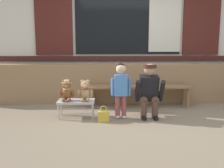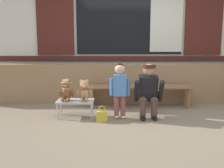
# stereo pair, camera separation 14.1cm
# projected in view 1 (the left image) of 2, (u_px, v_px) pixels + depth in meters

# --- Properties ---
(ground_plane) EXTENTS (60.00, 60.00, 0.00)m
(ground_plane) POSITION_uv_depth(u_px,v_px,m) (137.00, 122.00, 4.16)
(ground_plane) COLOR #84725B
(brick_low_wall) EXTENTS (6.93, 0.25, 0.85)m
(brick_low_wall) POSITION_uv_depth(u_px,v_px,m) (129.00, 84.00, 5.51)
(brick_low_wall) COLOR #997551
(brick_low_wall) RESTS_ON ground
(shop_facade) EXTENTS (7.07, 0.26, 3.38)m
(shop_facade) POSITION_uv_depth(u_px,v_px,m) (128.00, 26.00, 5.82)
(shop_facade) COLOR silver
(shop_facade) RESTS_ON ground
(wooden_bench_long) EXTENTS (2.10, 0.40, 0.44)m
(wooden_bench_long) POSITION_uv_depth(u_px,v_px,m) (139.00, 89.00, 5.16)
(wooden_bench_long) COLOR #8E6642
(wooden_bench_long) RESTS_ON ground
(small_display_bench) EXTENTS (0.64, 0.36, 0.30)m
(small_display_bench) POSITION_uv_depth(u_px,v_px,m) (76.00, 102.00, 4.42)
(small_display_bench) COLOR #BCBCC1
(small_display_bench) RESTS_ON ground
(teddy_bear_with_hat) EXTENTS (0.28, 0.27, 0.36)m
(teddy_bear_with_hat) POSITION_uv_depth(u_px,v_px,m) (67.00, 91.00, 4.38)
(teddy_bear_with_hat) COLOR brown
(teddy_bear_with_hat) RESTS_ON small_display_bench
(teddy_bear_plain) EXTENTS (0.28, 0.26, 0.36)m
(teddy_bear_plain) POSITION_uv_depth(u_px,v_px,m) (85.00, 91.00, 4.39)
(teddy_bear_plain) COLOR tan
(teddy_bear_plain) RESTS_ON small_display_bench
(child_standing) EXTENTS (0.35, 0.18, 0.96)m
(child_standing) POSITION_uv_depth(u_px,v_px,m) (121.00, 85.00, 4.31)
(child_standing) COLOR #994C4C
(child_standing) RESTS_ON ground
(adult_crouching) EXTENTS (0.50, 0.49, 0.95)m
(adult_crouching) POSITION_uv_depth(u_px,v_px,m) (149.00, 90.00, 4.39)
(adult_crouching) COLOR brown
(adult_crouching) RESTS_ON ground
(handbag_on_ground) EXTENTS (0.18, 0.11, 0.27)m
(handbag_on_ground) POSITION_uv_depth(u_px,v_px,m) (104.00, 116.00, 4.17)
(handbag_on_ground) COLOR gold
(handbag_on_ground) RESTS_ON ground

